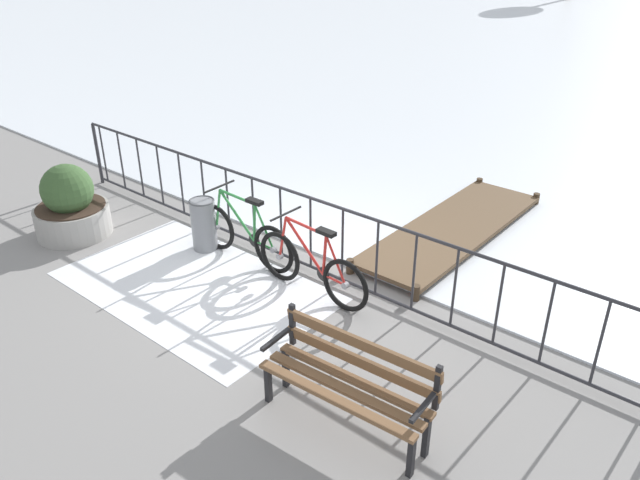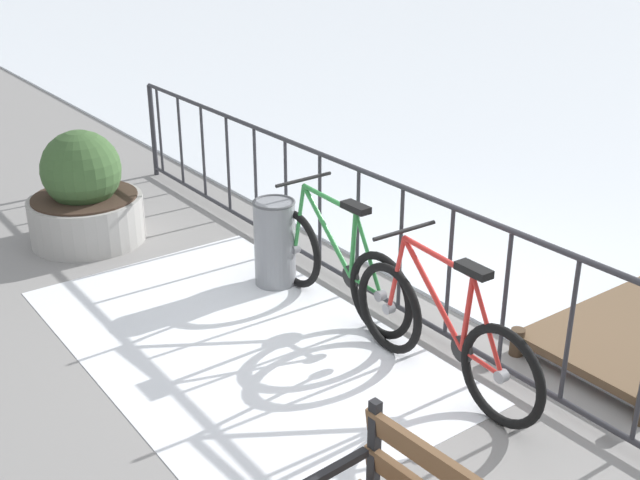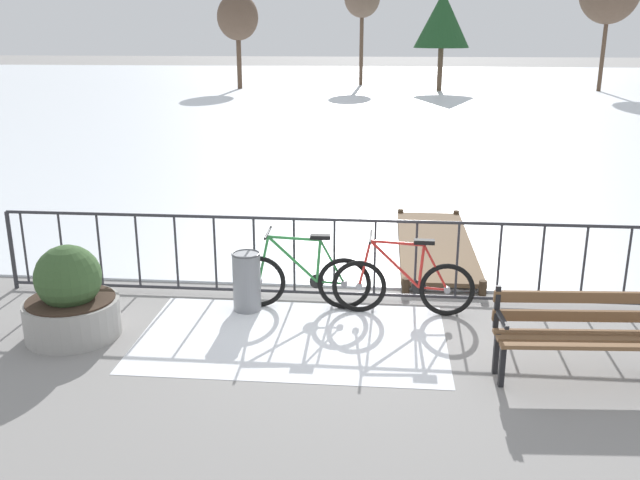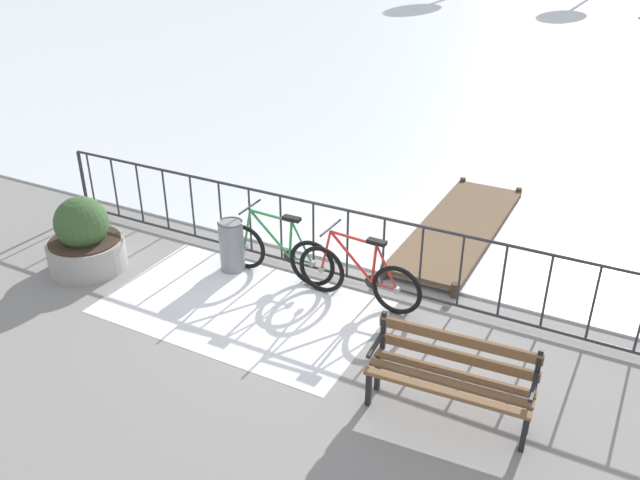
{
  "view_description": "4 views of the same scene",
  "coord_description": "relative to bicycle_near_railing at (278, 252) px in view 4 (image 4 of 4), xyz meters",
  "views": [
    {
      "loc": [
        4.79,
        -5.27,
        4.11
      ],
      "look_at": [
        0.92,
        -0.62,
        0.94
      ],
      "focal_mm": 34.82,
      "sensor_mm": 36.0,
      "label": 1
    },
    {
      "loc": [
        3.74,
        -3.66,
        2.95
      ],
      "look_at": [
        -0.73,
        -0.4,
        0.57
      ],
      "focal_mm": 44.52,
      "sensor_mm": 36.0,
      "label": 2
    },
    {
      "loc": [
        0.32,
        -8.18,
        3.31
      ],
      "look_at": [
        -0.42,
        -0.15,
        0.83
      ],
      "focal_mm": 38.65,
      "sensor_mm": 36.0,
      "label": 3
    },
    {
      "loc": [
        3.49,
        -6.83,
        4.51
      ],
      "look_at": [
        0.01,
        -0.32,
        0.71
      ],
      "focal_mm": 36.51,
      "sensor_mm": 36.0,
      "label": 4
    }
  ],
  "objects": [
    {
      "name": "wooden_dock",
      "position": [
        1.79,
        2.41,
        -0.25
      ],
      "size": [
        1.1,
        3.69,
        0.2
      ],
      "color": "brown",
      "rests_on": "ground"
    },
    {
      "name": "park_bench",
      "position": [
        2.89,
        -1.49,
        0.14
      ],
      "size": [
        1.63,
        0.58,
        0.89
      ],
      "color": "brown",
      "rests_on": "ground"
    },
    {
      "name": "ground_plane",
      "position": [
        0.63,
        0.32,
        -0.37
      ],
      "size": [
        160.0,
        160.0,
        0.0
      ],
      "primitive_type": "plane",
      "color": "gray"
    },
    {
      "name": "planter_with_shrub",
      "position": [
        -2.46,
        -1.04,
        0.06
      ],
      "size": [
        1.05,
        1.05,
        1.06
      ],
      "color": "#9E9B96",
      "rests_on": "ground"
    },
    {
      "name": "bicycle_second",
      "position": [
        1.23,
        -0.08,
        0.0
      ],
      "size": [
        1.71,
        0.52,
        0.97
      ],
      "color": "black",
      "rests_on": "ground"
    },
    {
      "name": "frozen_pond",
      "position": [
        0.63,
        28.72,
        -0.35
      ],
      "size": [
        80.0,
        56.0,
        0.03
      ],
      "primitive_type": "cube",
      "color": "silver",
      "rests_on": "ground"
    },
    {
      "name": "trash_bin",
      "position": [
        -0.66,
        -0.12,
        0.0
      ],
      "size": [
        0.35,
        0.35,
        0.73
      ],
      "color": "gray",
      "rests_on": "ground"
    },
    {
      "name": "railing_fence",
      "position": [
        0.63,
        0.32,
        0.19
      ],
      "size": [
        9.06,
        0.06,
        1.07
      ],
      "color": "#2D2D33",
      "rests_on": "ground"
    },
    {
      "name": "bicycle_near_railing",
      "position": [
        0.0,
        0.0,
        0.0
      ],
      "size": [
        1.71,
        0.52,
        0.97
      ],
      "color": "black",
      "rests_on": "ground"
    },
    {
      "name": "snow_patch",
      "position": [
        -0.01,
        -0.88,
        -0.36
      ],
      "size": [
        3.42,
        2.05,
        0.01
      ],
      "primitive_type": "cube",
      "color": "white",
      "rests_on": "ground"
    }
  ]
}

